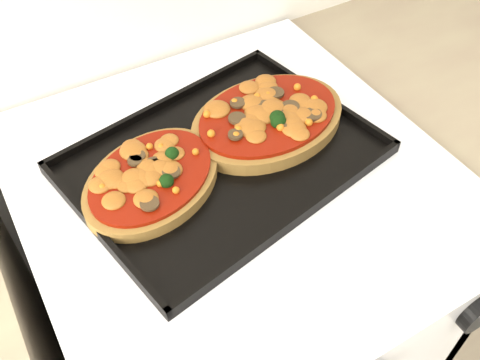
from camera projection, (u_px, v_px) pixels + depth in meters
stove at (235, 318)px, 1.11m from camera, size 0.60×0.60×0.91m
knob_right at (479, 313)px, 0.68m from camera, size 0.06×0.02×0.06m
baking_tray at (222, 157)px, 0.77m from camera, size 0.47×0.38×0.02m
pizza_left at (152, 178)px, 0.72m from camera, size 0.26×0.23×0.03m
pizza_right at (268, 118)px, 0.80m from camera, size 0.26×0.20×0.04m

